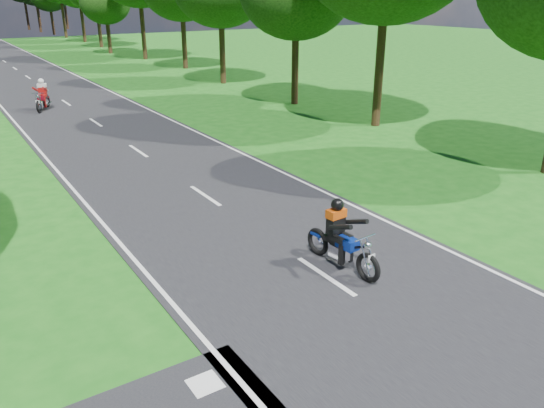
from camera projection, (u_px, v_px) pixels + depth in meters
ground at (390, 320)px, 10.19m from camera, size 160.00×160.00×0.00m
main_road at (4, 61)px, 49.19m from camera, size 7.00×140.00×0.02m
road_markings at (6, 63)px, 47.66m from camera, size 7.40×140.00×0.01m
rider_near_blue at (343, 235)px, 11.83m from camera, size 0.79×1.99×1.62m
rider_far_red at (42, 95)px, 28.25m from camera, size 1.46×2.07×1.65m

